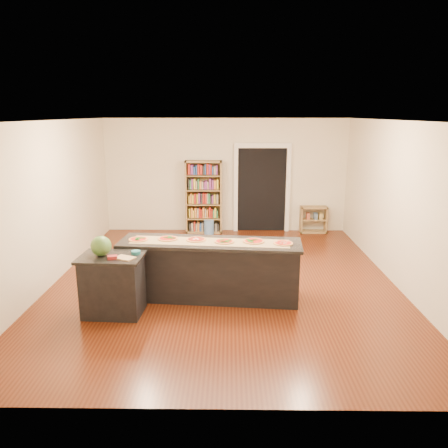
{
  "coord_description": "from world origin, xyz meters",
  "views": [
    {
      "loc": [
        0.1,
        -7.32,
        2.92
      ],
      "look_at": [
        0.0,
        0.2,
        1.0
      ],
      "focal_mm": 35.0,
      "sensor_mm": 36.0,
      "label": 1
    }
  ],
  "objects_px": {
    "watermelon": "(101,246)",
    "kitchen_island": "(210,270)",
    "bookshelf": "(204,197)",
    "low_shelf": "(313,219)",
    "waste_bin": "(209,227)",
    "side_counter": "(113,285)"
  },
  "relations": [
    {
      "from": "kitchen_island",
      "to": "bookshelf",
      "type": "bearing_deg",
      "value": 99.79
    },
    {
      "from": "kitchen_island",
      "to": "bookshelf",
      "type": "relative_size",
      "value": 1.6
    },
    {
      "from": "bookshelf",
      "to": "watermelon",
      "type": "distance_m",
      "value": 4.77
    },
    {
      "from": "kitchen_island",
      "to": "watermelon",
      "type": "height_order",
      "value": "watermelon"
    },
    {
      "from": "kitchen_island",
      "to": "side_counter",
      "type": "height_order",
      "value": "kitchen_island"
    },
    {
      "from": "bookshelf",
      "to": "waste_bin",
      "type": "bearing_deg",
      "value": -51.19
    },
    {
      "from": "bookshelf",
      "to": "low_shelf",
      "type": "height_order",
      "value": "bookshelf"
    },
    {
      "from": "kitchen_island",
      "to": "low_shelf",
      "type": "relative_size",
      "value": 4.34
    },
    {
      "from": "bookshelf",
      "to": "watermelon",
      "type": "bearing_deg",
      "value": -104.76
    },
    {
      "from": "watermelon",
      "to": "low_shelf",
      "type": "bearing_deg",
      "value": 49.5
    },
    {
      "from": "low_shelf",
      "to": "watermelon",
      "type": "bearing_deg",
      "value": -130.5
    },
    {
      "from": "bookshelf",
      "to": "watermelon",
      "type": "relative_size",
      "value": 6.05
    },
    {
      "from": "kitchen_island",
      "to": "waste_bin",
      "type": "xyz_separation_m",
      "value": [
        -0.2,
        3.85,
        -0.3
      ]
    },
    {
      "from": "bookshelf",
      "to": "watermelon",
      "type": "height_order",
      "value": "bookshelf"
    },
    {
      "from": "bookshelf",
      "to": "waste_bin",
      "type": "distance_m",
      "value": 0.75
    },
    {
      "from": "waste_bin",
      "to": "watermelon",
      "type": "bearing_deg",
      "value": -106.79
    },
    {
      "from": "bookshelf",
      "to": "low_shelf",
      "type": "relative_size",
      "value": 2.71
    },
    {
      "from": "watermelon",
      "to": "kitchen_island",
      "type": "bearing_deg",
      "value": 21.34
    },
    {
      "from": "kitchen_island",
      "to": "waste_bin",
      "type": "distance_m",
      "value": 3.86
    },
    {
      "from": "kitchen_island",
      "to": "watermelon",
      "type": "relative_size",
      "value": 9.7
    },
    {
      "from": "bookshelf",
      "to": "waste_bin",
      "type": "height_order",
      "value": "bookshelf"
    },
    {
      "from": "side_counter",
      "to": "watermelon",
      "type": "relative_size",
      "value": 3.09
    }
  ]
}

